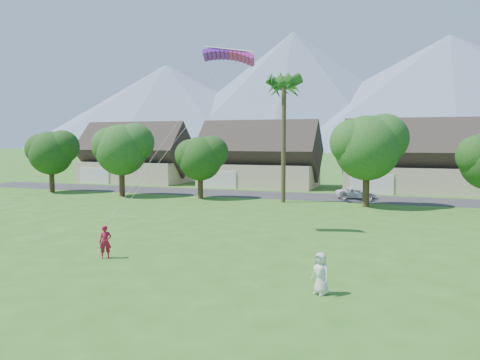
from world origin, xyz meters
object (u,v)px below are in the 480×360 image
at_px(watcher, 321,273).
at_px(parked_car, 356,193).
at_px(kite_flyer, 105,242).
at_px(parafoil_kite, 229,54).

height_order(watcher, parked_car, watcher).
distance_m(kite_flyer, parafoil_kite, 14.37).
bearing_deg(kite_flyer, parked_car, 36.55).
height_order(kite_flyer, parked_car, kite_flyer).
xyz_separation_m(parked_car, parafoil_kite, (-6.17, -21.45, 11.20)).
distance_m(kite_flyer, watcher, 11.81).
relative_size(watcher, parafoil_kite, 0.49).
distance_m(watcher, parafoil_kite, 17.12).
bearing_deg(watcher, kite_flyer, -156.42).
bearing_deg(parafoil_kite, watcher, -65.71).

